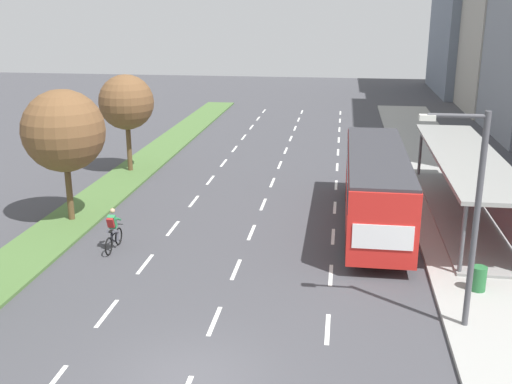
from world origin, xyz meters
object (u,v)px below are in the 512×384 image
bus_shelter (471,180)px  streetlight (471,207)px  trash_bin (478,278)px  median_tree_second (64,131)px  cyclist (113,231)px  bus (376,181)px  median_tree_third (126,102)px

bus_shelter → streetlight: 10.75m
trash_bin → median_tree_second: bearing=163.5°
cyclist → streetlight: streetlight is taller
streetlight → median_tree_second: bearing=154.7°
bus → streetlight: streetlight is taller
median_tree_third → median_tree_second: bearing=-88.4°
cyclist → trash_bin: size_ratio=2.14×
bus_shelter → trash_bin: 8.05m
bus → streetlight: bearing=-76.0°
median_tree_second → cyclist: bearing=-43.3°
streetlight → bus_shelter: bearing=78.5°
median_tree_third → streetlight: bearing=-45.1°
trash_bin → cyclist: bearing=171.6°
cyclist → median_tree_third: median_tree_third is taller
bus_shelter → streetlight: streetlight is taller
cyclist → median_tree_third: (-3.34, 11.52, 3.30)m
median_tree_third → trash_bin: size_ratio=6.53×
streetlight → median_tree_third: bearing=134.9°
cyclist → trash_bin: cyclist is taller
bus_shelter → cyclist: 15.86m
bus_shelter → median_tree_second: size_ratio=2.41×
bus → trash_bin: size_ratio=13.28×
streetlight → bus: bearing=104.0°
median_tree_third → streetlight: (15.93, -16.01, -0.20)m
median_tree_third → bus: bearing=-28.0°
median_tree_second → median_tree_third: median_tree_second is taller
cyclist → streetlight: size_ratio=0.28×
cyclist → streetlight: bearing=-19.6°
median_tree_second → streetlight: bearing=-25.3°
median_tree_second → trash_bin: 17.81m
streetlight → cyclist: bearing=160.4°
median_tree_second → median_tree_third: (-0.24, 8.59, -0.07)m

